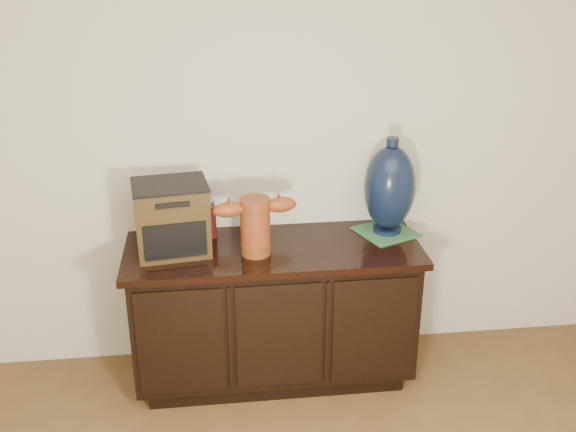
{
  "coord_description": "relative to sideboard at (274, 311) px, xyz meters",
  "views": [
    {
      "loc": [
        -0.28,
        -0.75,
        2.2
      ],
      "look_at": [
        0.07,
        2.18,
        0.94
      ],
      "focal_mm": 42.0,
      "sensor_mm": 36.0,
      "label": 1
    }
  ],
  "objects": [
    {
      "name": "lamp_base",
      "position": [
        0.6,
        0.1,
        0.61
      ],
      "size": [
        0.34,
        0.34,
        0.5
      ],
      "rotation": [
        0.0,
        0.0,
        0.39
      ],
      "color": "black",
      "rests_on": "green_mat"
    },
    {
      "name": "spray_can",
      "position": [
        -0.31,
        0.16,
        0.47
      ],
      "size": [
        0.07,
        0.07,
        0.2
      ],
      "color": "#631210",
      "rests_on": "sideboard"
    },
    {
      "name": "green_mat",
      "position": [
        0.6,
        0.1,
        0.37
      ],
      "size": [
        0.35,
        0.35,
        0.01
      ],
      "primitive_type": "cube",
      "rotation": [
        0.0,
        0.0,
        0.39
      ],
      "color": "#2C633A",
      "rests_on": "sideboard"
    },
    {
      "name": "terracotta_vessel",
      "position": [
        -0.09,
        -0.06,
        0.53
      ],
      "size": [
        0.41,
        0.16,
        0.29
      ],
      "rotation": [
        0.0,
        0.0,
        0.13
      ],
      "color": "brown",
      "rests_on": "sideboard"
    },
    {
      "name": "sideboard",
      "position": [
        0.0,
        0.0,
        0.0
      ],
      "size": [
        1.46,
        0.56,
        0.75
      ],
      "color": "black",
      "rests_on": "ground"
    },
    {
      "name": "tv_radio",
      "position": [
        -0.48,
        0.01,
        0.54
      ],
      "size": [
        0.38,
        0.33,
        0.35
      ],
      "rotation": [
        0.0,
        0.0,
        0.13
      ],
      "color": "#37250D",
      "rests_on": "sideboard"
    }
  ]
}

